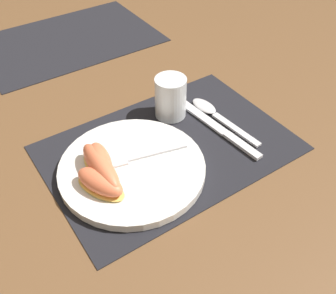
{
  "coord_description": "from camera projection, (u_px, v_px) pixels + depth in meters",
  "views": [
    {
      "loc": [
        -0.32,
        -0.47,
        0.53
      ],
      "look_at": [
        -0.01,
        -0.02,
        0.02
      ],
      "focal_mm": 42.0,
      "sensor_mm": 36.0,
      "label": 1
    }
  ],
  "objects": [
    {
      "name": "spoon",
      "position": [
        212.0,
        112.0,
        0.85
      ],
      "size": [
        0.04,
        0.2,
        0.01
      ],
      "color": "silver",
      "rests_on": "placemat"
    },
    {
      "name": "citrus_wedge_0",
      "position": [
        100.0,
        163.0,
        0.69
      ],
      "size": [
        0.07,
        0.11,
        0.04
      ],
      "color": "#F7C656",
      "rests_on": "plate"
    },
    {
      "name": "citrus_wedge_2",
      "position": [
        100.0,
        183.0,
        0.66
      ],
      "size": [
        0.08,
        0.11,
        0.03
      ],
      "color": "#F7C656",
      "rests_on": "plate"
    },
    {
      "name": "fork",
      "position": [
        131.0,
        158.0,
        0.72
      ],
      "size": [
        0.19,
        0.07,
        0.0
      ],
      "color": "silver",
      "rests_on": "plate"
    },
    {
      "name": "placemat",
      "position": [
        169.0,
        147.0,
        0.78
      ],
      "size": [
        0.47,
        0.32,
        0.0
      ],
      "color": "black",
      "rests_on": "ground_plane"
    },
    {
      "name": "placemat_far",
      "position": [
        69.0,
        39.0,
        1.1
      ],
      "size": [
        0.47,
        0.32,
        0.0
      ],
      "color": "black",
      "rests_on": "ground_plane"
    },
    {
      "name": "knife",
      "position": [
        220.0,
        129.0,
        0.81
      ],
      "size": [
        0.04,
        0.23,
        0.01
      ],
      "color": "silver",
      "rests_on": "placemat"
    },
    {
      "name": "citrus_wedge_1",
      "position": [
        101.0,
        168.0,
        0.68
      ],
      "size": [
        0.04,
        0.13,
        0.04
      ],
      "color": "#F7C656",
      "rests_on": "plate"
    },
    {
      "name": "plate",
      "position": [
        132.0,
        169.0,
        0.72
      ],
      "size": [
        0.27,
        0.27,
        0.02
      ],
      "color": "white",
      "rests_on": "placemat"
    },
    {
      "name": "juice_glass",
      "position": [
        171.0,
        99.0,
        0.82
      ],
      "size": [
        0.07,
        0.07,
        0.09
      ],
      "color": "silver",
      "rests_on": "placemat"
    },
    {
      "name": "ground_plane",
      "position": [
        169.0,
        148.0,
        0.78
      ],
      "size": [
        3.0,
        3.0,
        0.0
      ],
      "primitive_type": "plane",
      "color": "brown"
    }
  ]
}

